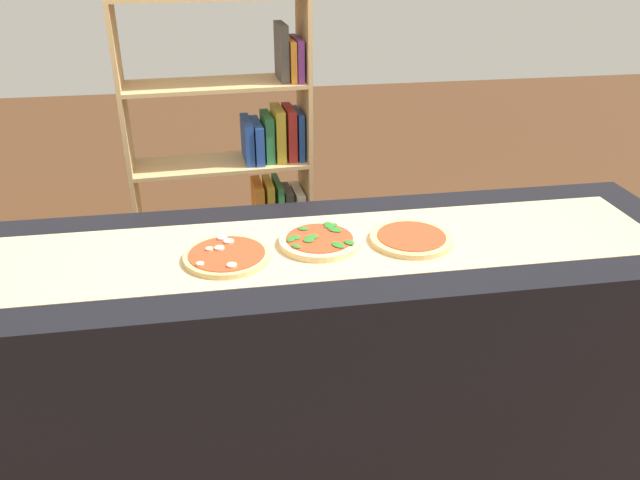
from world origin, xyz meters
name	(u,v)px	position (x,y,z in m)	size (l,w,h in m)	color
ground_plane	(320,463)	(0.00, 0.00, 0.00)	(12.00, 12.00, 0.00)	#4C2D19
counter	(320,365)	(0.00, 0.00, 0.45)	(2.39, 0.70, 0.90)	black
parchment_paper	(320,246)	(0.00, 0.00, 0.91)	(2.12, 0.43, 0.00)	tan
pizza_mushroom_0	(227,256)	(-0.28, -0.04, 0.92)	(0.25, 0.25, 0.03)	#DBB26B
pizza_spinach_1	(320,241)	(0.00, 0.01, 0.92)	(0.25, 0.25, 0.03)	#E5C17F
pizza_plain_2	(411,238)	(0.28, -0.02, 0.92)	(0.26, 0.26, 0.02)	#DBB26B
bookshelf	(247,172)	(-0.16, 1.22, 0.71)	(0.86, 0.34, 1.52)	tan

